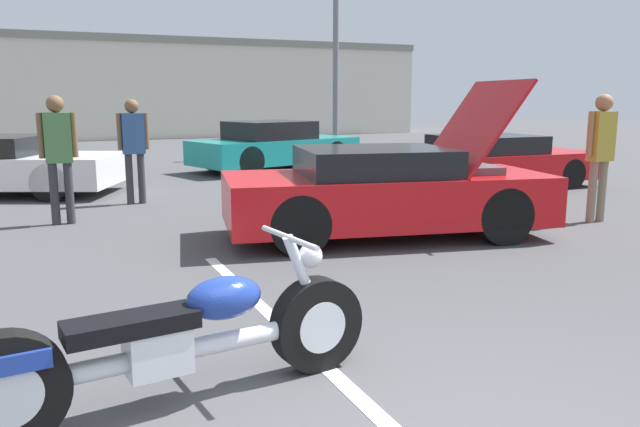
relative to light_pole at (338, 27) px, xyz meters
name	(u,v)px	position (x,y,z in m)	size (l,w,h in m)	color
parking_stripe_middle	(282,325)	(-6.87, -13.29, -3.91)	(0.12, 4.62, 0.01)	white
far_building	(75,85)	(-7.01, 12.05, -1.58)	(32.00, 4.20, 4.40)	beige
light_pole	(338,27)	(0.00, 0.00, 0.00)	(1.21, 0.28, 7.08)	slate
motorcycle	(179,342)	(-7.86, -14.25, -3.53)	(2.49, 0.70, 0.95)	black
show_car_hood_open	(388,191)	(-4.44, -10.77, -3.32)	(4.41, 2.51, 2.02)	red
parked_car_right_row	(491,162)	(-0.24, -7.68, -3.40)	(4.26, 1.88, 1.06)	red
parked_car_mid_right_row	(274,146)	(-3.19, -2.95, -3.33)	(4.56, 2.89, 1.22)	teal
spectator_near_motorcycle	(134,142)	(-7.10, -6.80, -2.85)	(0.52, 0.23, 1.77)	#333338
spectator_by_show_car	(601,146)	(-1.15, -11.17, -2.80)	(0.52, 0.24, 1.85)	gray
spectator_far_lot	(58,148)	(-8.31, -8.18, -2.81)	(0.52, 0.24, 1.83)	#333338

